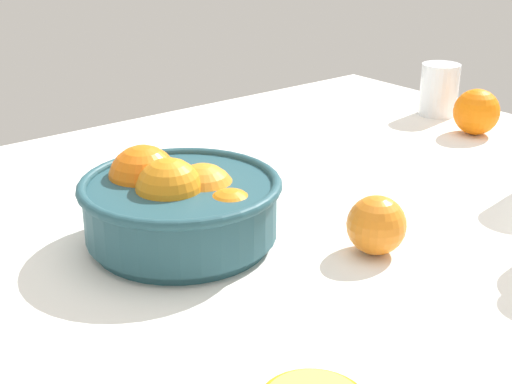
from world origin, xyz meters
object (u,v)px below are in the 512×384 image
(second_glass, at_px, (439,93))
(loose_orange_1, at_px, (476,112))
(loose_orange_0, at_px, (376,225))
(fruit_bowl, at_px, (181,204))

(second_glass, relative_size, loose_orange_1, 1.22)
(loose_orange_0, xyz_separation_m, loose_orange_1, (0.45, 0.19, 0.00))
(fruit_bowl, bearing_deg, loose_orange_0, -44.80)
(fruit_bowl, height_order, loose_orange_1, fruit_bowl)
(fruit_bowl, bearing_deg, loose_orange_1, 3.78)
(loose_orange_0, bearing_deg, loose_orange_1, 23.37)
(fruit_bowl, xyz_separation_m, loose_orange_1, (0.61, 0.04, -0.01))
(loose_orange_1, bearing_deg, fruit_bowl, -176.22)
(loose_orange_0, relative_size, loose_orange_1, 0.88)
(fruit_bowl, distance_m, loose_orange_0, 0.22)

